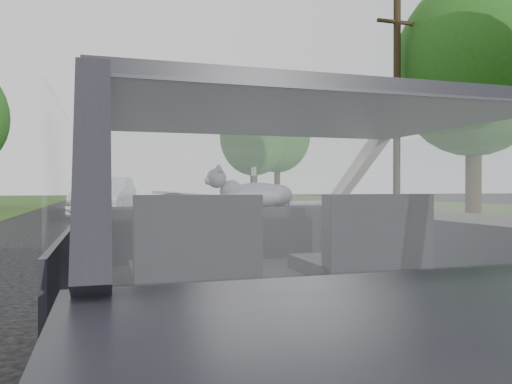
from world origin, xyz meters
TOP-DOWN VIEW (x-y plane):
  - subject_car at (0.00, 0.00)m, footprint 1.80×4.00m
  - dashboard at (0.00, 0.62)m, footprint 1.58×0.45m
  - driver_seat at (-0.40, -0.29)m, footprint 0.50×0.72m
  - passenger_seat at (0.40, -0.29)m, footprint 0.50×0.72m
  - steering_wheel at (-0.40, 0.33)m, footprint 0.36×0.36m
  - cat at (0.15, 0.59)m, footprint 0.58×0.18m
  - guardrail at (4.30, 10.00)m, footprint 0.05×90.00m
  - other_car at (-0.75, 16.06)m, footprint 2.59×4.74m
  - highway_sign at (7.37, 24.81)m, footprint 0.12×0.92m
  - utility_pole at (8.27, 11.75)m, footprint 0.28×0.28m
  - tree_1 at (11.26, 11.75)m, footprint 6.65×6.65m
  - tree_2 at (8.86, 29.88)m, footprint 4.98×4.98m
  - tree_3 at (13.63, 38.73)m, footprint 6.25×6.25m

SIDE VIEW (x-z plane):
  - guardrail at x=4.30m, z-range 0.42..0.74m
  - subject_car at x=0.00m, z-range 0.00..1.45m
  - other_car at x=-0.75m, z-range 0.00..1.48m
  - dashboard at x=0.00m, z-range 0.70..1.00m
  - driver_seat at x=-0.40m, z-range 0.67..1.09m
  - passenger_seat at x=0.40m, z-range 0.67..1.09m
  - steering_wheel at x=-0.40m, z-range 0.90..0.94m
  - cat at x=0.15m, z-range 0.96..1.21m
  - highway_sign at x=7.37m, z-range 0.00..2.28m
  - tree_2 at x=8.86m, z-range 0.00..6.96m
  - utility_pole at x=8.27m, z-range 0.00..7.16m
  - tree_1 at x=11.26m, z-range 0.00..8.03m
  - tree_3 at x=13.63m, z-range 0.00..8.82m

